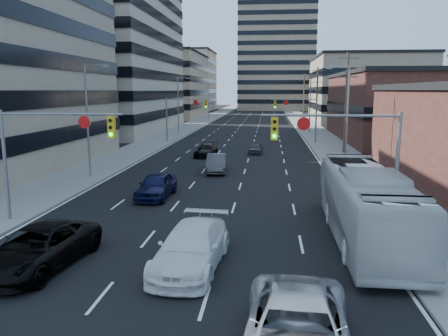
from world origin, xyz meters
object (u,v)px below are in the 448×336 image
Objects in this scene: black_pickup at (38,248)px; sedan_blue at (156,185)px; transit_bus at (365,204)px; white_van at (192,247)px; silver_suv at (297,334)px.

sedan_blue reaches higher than black_pickup.
black_pickup is 0.48× the size of transit_bus.
transit_bus is at bearing -28.53° from sedan_blue.
white_van is at bearing -150.55° from transit_bus.
black_pickup is 1.01× the size of white_van.
transit_bus is at bearing 72.86° from silver_suv.
black_pickup is at bearing -96.32° from sedan_blue.
silver_suv is (3.79, -5.92, 0.01)m from white_van.
silver_suv is at bearing -21.02° from black_pickup.
silver_suv is at bearing -53.02° from white_van.
black_pickup is 14.45m from transit_bus.
sedan_blue is (1.72, 11.80, 0.00)m from black_pickup.
silver_suv is 1.27× the size of sedan_blue.
silver_suv is at bearing -62.59° from sedan_blue.
silver_suv is 10.79m from transit_bus.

